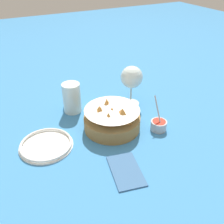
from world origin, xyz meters
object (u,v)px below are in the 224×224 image
object	(u,v)px
wine_glass	(132,78)
beer_mug	(72,99)
food_basket	(112,119)
side_plate	(46,145)
sauce_cup	(159,125)

from	to	relation	value
wine_glass	beer_mug	bearing A→B (deg)	76.23
food_basket	side_plate	bearing A→B (deg)	88.23
wine_glass	beer_mug	xyz separation A→B (m)	(0.06, 0.24, -0.06)
wine_glass	beer_mug	world-z (taller)	wine_glass
food_basket	beer_mug	xyz separation A→B (m)	(0.18, 0.09, 0.02)
food_basket	wine_glass	distance (m)	0.21
wine_glass	side_plate	bearing A→B (deg)	106.08
wine_glass	beer_mug	distance (m)	0.25
food_basket	beer_mug	distance (m)	0.20
food_basket	sauce_cup	world-z (taller)	sauce_cup
beer_mug	side_plate	xyz separation A→B (m)	(-0.17, 0.15, -0.05)
side_plate	sauce_cup	bearing A→B (deg)	-103.52
sauce_cup	side_plate	distance (m)	0.39
food_basket	wine_glass	size ratio (longest dim) A/B	1.22
sauce_cup	beer_mug	size ratio (longest dim) A/B	1.02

